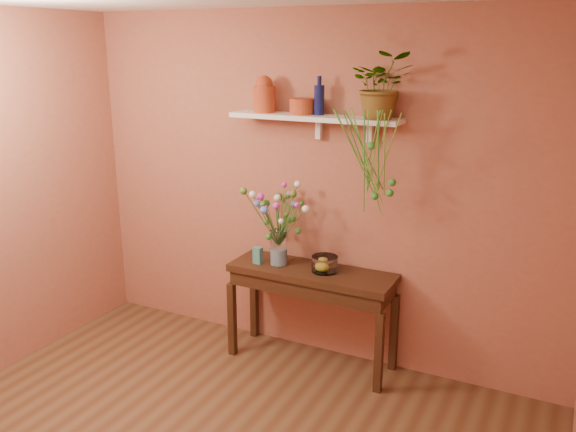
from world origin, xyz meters
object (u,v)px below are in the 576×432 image
blue_bottle (319,99)px  glass_bowl (325,264)px  glass_vase (279,250)px  spider_plant (382,85)px  terracotta_jug (264,95)px  bouquet (277,206)px  sideboard (312,283)px

blue_bottle → glass_bowl: 1.23m
glass_vase → glass_bowl: glass_vase is taller
spider_plant → glass_bowl: (-0.36, -0.08, -1.33)m
blue_bottle → glass_vase: size_ratio=1.01×
terracotta_jug → bouquet: bearing=-32.4°
blue_bottle → spider_plant: bearing=-3.6°
sideboard → glass_bowl: (0.10, 0.01, 0.17)m
bouquet → terracotta_jug: bearing=147.6°
terracotta_jug → blue_bottle: size_ratio=0.98×
spider_plant → glass_vase: (-0.74, -0.10, -1.27)m
spider_plant → glass_bowl: bearing=-167.4°
blue_bottle → bouquet: (-0.28, -0.13, -0.80)m
glass_vase → sideboard: bearing=3.2°
terracotta_jug → spider_plant: spider_plant is taller
terracotta_jug → glass_bowl: terracotta_jug is taller
terracotta_jug → sideboard: bearing=-11.5°
spider_plant → glass_bowl: size_ratio=2.30×
blue_bottle → bouquet: blue_bottle is taller
glass_vase → spider_plant: bearing=7.9°
sideboard → glass_vase: glass_vase is taller
blue_bottle → glass_vase: (-0.27, -0.13, -1.15)m
terracotta_jug → spider_plant: size_ratio=0.60×
sideboard → glass_vase: bearing=-176.8°
glass_bowl → sideboard: bearing=-176.1°
glass_vase → bouquet: size_ratio=0.53×
spider_plant → terracotta_jug: bearing=179.8°
blue_bottle → glass_bowl: size_ratio=1.40×
glass_vase → terracotta_jug: bearing=148.2°
sideboard → bouquet: bearing=-178.1°
sideboard → glass_bowl: glass_bowl is taller
spider_plant → glass_bowl: spider_plant is taller
sideboard → bouquet: 0.65m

